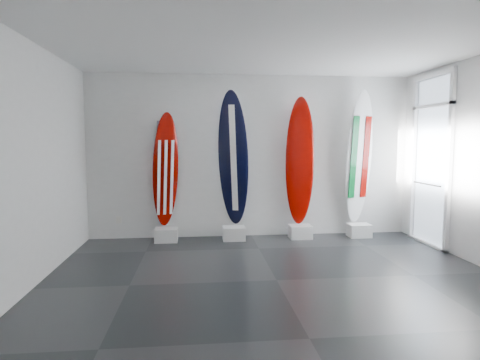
{
  "coord_description": "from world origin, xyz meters",
  "views": [
    {
      "loc": [
        -0.98,
        -4.92,
        1.77
      ],
      "look_at": [
        -0.33,
        1.4,
        1.17
      ],
      "focal_mm": 29.99,
      "sensor_mm": 36.0,
      "label": 1
    }
  ],
  "objects": [
    {
      "name": "wall_left",
      "position": [
        -3.0,
        0.0,
        1.5
      ],
      "size": [
        0.0,
        5.0,
        5.0
      ],
      "primitive_type": "plane",
      "rotation": [
        1.57,
        0.0,
        1.57
      ],
      "color": "silver",
      "rests_on": "ground"
    },
    {
      "name": "display_block_usa",
      "position": [
        -1.57,
        2.18,
        0.12
      ],
      "size": [
        0.4,
        0.3,
        0.24
      ],
      "primitive_type": "cube",
      "color": "silver",
      "rests_on": "floor"
    },
    {
      "name": "surfboard_swiss",
      "position": [
        0.87,
        2.28,
        1.41
      ],
      "size": [
        0.54,
        0.21,
        2.35
      ],
      "primitive_type": "ellipsoid",
      "rotation": [
        0.04,
        0.0,
        -0.08
      ],
      "color": "#810400",
      "rests_on": "display_block_swiss"
    },
    {
      "name": "surfboard_usa",
      "position": [
        -1.57,
        2.28,
        1.26
      ],
      "size": [
        0.57,
        0.52,
        2.06
      ],
      "primitive_type": "ellipsoid",
      "rotation": [
        0.15,
        0.0,
        0.34
      ],
      "color": "#810400",
      "rests_on": "display_block_usa"
    },
    {
      "name": "surfboard_italy",
      "position": [
        1.99,
        2.28,
        1.48
      ],
      "size": [
        0.61,
        0.41,
        2.49
      ],
      "primitive_type": "ellipsoid",
      "rotation": [
        0.08,
        0.0,
        0.27
      ],
      "color": "white",
      "rests_on": "display_block_italy"
    },
    {
      "name": "ceiling",
      "position": [
        0.0,
        0.0,
        3.0
      ],
      "size": [
        6.0,
        6.0,
        0.0
      ],
      "primitive_type": "plane",
      "rotation": [
        3.14,
        0.0,
        0.0
      ],
      "color": "white",
      "rests_on": "wall_back"
    },
    {
      "name": "wall_front",
      "position": [
        0.0,
        -2.5,
        1.5
      ],
      "size": [
        6.0,
        0.0,
        6.0
      ],
      "primitive_type": "plane",
      "rotation": [
        -1.57,
        0.0,
        0.0
      ],
      "color": "silver",
      "rests_on": "ground"
    },
    {
      "name": "surfboard_navy",
      "position": [
        -0.36,
        2.28,
        1.46
      ],
      "size": [
        0.67,
        0.59,
        2.45
      ],
      "primitive_type": "ellipsoid",
      "rotation": [
        0.14,
        0.0,
        -0.35
      ],
      "color": "black",
      "rests_on": "display_block_navy"
    },
    {
      "name": "glass_door",
      "position": [
        2.97,
        1.55,
        1.43
      ],
      "size": [
        0.12,
        1.16,
        2.85
      ],
      "primitive_type": null,
      "color": "white",
      "rests_on": "floor"
    },
    {
      "name": "wall_back",
      "position": [
        0.0,
        2.5,
        1.5
      ],
      "size": [
        6.0,
        0.0,
        6.0
      ],
      "primitive_type": "plane",
      "rotation": [
        1.57,
        0.0,
        0.0
      ],
      "color": "silver",
      "rests_on": "ground"
    },
    {
      "name": "wall_outlet",
      "position": [
        -2.45,
        2.48,
        0.35
      ],
      "size": [
        0.09,
        0.02,
        0.13
      ],
      "primitive_type": "cube",
      "color": "silver",
      "rests_on": "wall_back"
    },
    {
      "name": "display_block_navy",
      "position": [
        -0.36,
        2.18,
        0.12
      ],
      "size": [
        0.4,
        0.3,
        0.24
      ],
      "primitive_type": "cube",
      "color": "silver",
      "rests_on": "floor"
    },
    {
      "name": "floor",
      "position": [
        0.0,
        0.0,
        0.0
      ],
      "size": [
        6.0,
        6.0,
        0.0
      ],
      "primitive_type": "plane",
      "color": "black",
      "rests_on": "ground"
    },
    {
      "name": "display_block_italy",
      "position": [
        1.99,
        2.18,
        0.12
      ],
      "size": [
        0.4,
        0.3,
        0.24
      ],
      "primitive_type": "cube",
      "color": "silver",
      "rests_on": "floor"
    },
    {
      "name": "display_block_swiss",
      "position": [
        0.87,
        2.18,
        0.12
      ],
      "size": [
        0.4,
        0.3,
        0.24
      ],
      "primitive_type": "cube",
      "color": "silver",
      "rests_on": "floor"
    }
  ]
}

